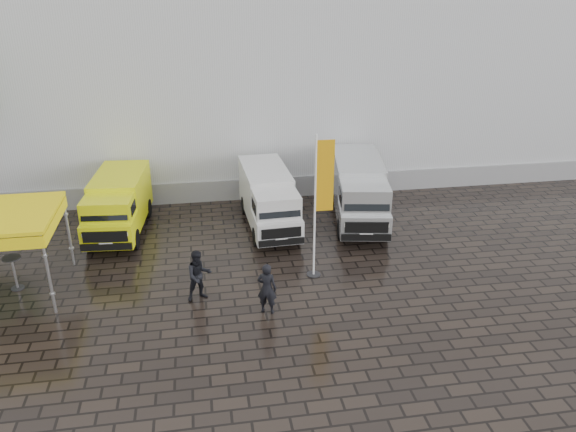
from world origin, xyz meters
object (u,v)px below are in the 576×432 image
van_yellow (118,206)px  person_front (267,288)px  van_silver (359,192)px  person_tent (199,275)px  flagpole (320,199)px  canopy_tent (0,219)px  van_white (269,200)px  cocktail_table (15,273)px  wheelie_bin (377,184)px

van_yellow → person_front: van_yellow is taller
van_silver → person_tent: size_ratio=3.36×
van_silver → person_front: (-4.85, -6.57, -0.42)m
van_yellow → flagpole: flagpole is taller
canopy_tent → person_front: 8.91m
van_silver → canopy_tent: bearing=-153.4°
person_tent → person_front: bearing=-44.6°
van_yellow → van_white: (6.18, -0.39, 0.01)m
cocktail_table → person_tent: (6.21, -1.67, 0.28)m
van_yellow → person_tent: (3.16, -5.81, -0.28)m
cocktail_table → person_front: bearing=-18.8°
van_yellow → cocktail_table: size_ratio=4.20×
van_silver → cocktail_table: 13.70m
van_yellow → person_tent: van_yellow is taller
van_yellow → cocktail_table: (-3.05, -4.13, -0.56)m
person_tent → van_white: bearing=45.0°
canopy_tent → flagpole: flagpole is taller
flagpole → person_front: flagpole is taller
person_front → van_white: bearing=-76.4°
person_tent → van_yellow: bearing=102.7°
van_silver → flagpole: (-2.72, -4.47, 1.64)m
van_yellow → van_silver: 10.12m
person_front → person_tent: size_ratio=0.98×
van_silver → canopy_tent: (-13.16, -3.94, 1.44)m
van_white → cocktail_table: 9.98m
canopy_tent → person_tent: canopy_tent is taller
van_white → van_silver: size_ratio=0.92×
person_front → wheelie_bin: bearing=-103.6°
cocktail_table → wheelie_bin: (14.96, 6.62, -0.11)m
wheelie_bin → cocktail_table: bearing=-162.4°
cocktail_table → person_front: (8.31, -2.83, 0.27)m
cocktail_table → van_silver: bearing=15.9°
van_yellow → canopy_tent: 5.52m
cocktail_table → person_tent: 6.44m
van_yellow → van_white: bearing=1.5°
flagpole → person_tent: flagpole is taller
canopy_tent → cocktail_table: bearing=90.0°
van_white → flagpole: size_ratio=1.04×
van_white → cocktail_table: size_ratio=4.53×
van_yellow → flagpole: 9.03m
cocktail_table → wheelie_bin: bearing=23.9°
canopy_tent → wheelie_bin: size_ratio=3.50×
van_yellow → wheelie_bin: (11.91, 2.49, -0.68)m
van_silver → cocktail_table: bearing=-154.2°
cocktail_table → wheelie_bin: cocktail_table is taller
canopy_tent → cocktail_table: (0.00, 0.20, -2.12)m
van_white → person_front: 6.64m
cocktail_table → van_yellow: bearing=53.6°
van_white → person_front: van_white is taller
van_silver → person_front: van_silver is taller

